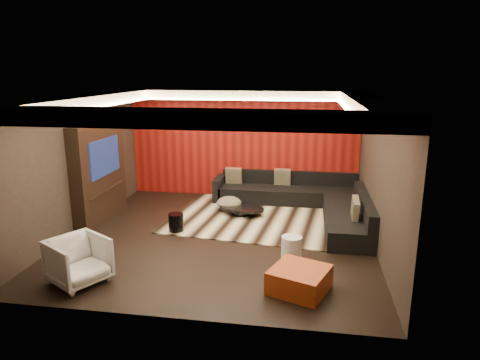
% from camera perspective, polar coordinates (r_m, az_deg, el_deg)
% --- Properties ---
extents(floor, '(6.00, 6.00, 0.02)m').
position_cam_1_polar(floor, '(8.79, -2.57, -7.60)').
color(floor, black).
rests_on(floor, ground).
extents(ceiling, '(6.00, 6.00, 0.02)m').
position_cam_1_polar(ceiling, '(8.16, -2.79, 11.08)').
color(ceiling, silver).
rests_on(ceiling, ground).
extents(wall_back, '(6.00, 0.02, 2.80)m').
position_cam_1_polar(wall_back, '(11.27, 0.41, 4.80)').
color(wall_back, black).
rests_on(wall_back, ground).
extents(wall_left, '(0.02, 6.00, 2.80)m').
position_cam_1_polar(wall_left, '(9.43, -20.90, 1.94)').
color(wall_left, black).
rests_on(wall_left, ground).
extents(wall_right, '(0.02, 6.00, 2.80)m').
position_cam_1_polar(wall_right, '(8.31, 18.12, 0.59)').
color(wall_right, black).
rests_on(wall_right, ground).
extents(red_feature_wall, '(5.98, 0.05, 2.78)m').
position_cam_1_polar(red_feature_wall, '(11.23, 0.38, 4.77)').
color(red_feature_wall, '#6B0C0A').
rests_on(red_feature_wall, ground).
extents(soffit_back, '(6.00, 0.60, 0.22)m').
position_cam_1_polar(soffit_back, '(10.82, 0.17, 11.28)').
color(soffit_back, silver).
rests_on(soffit_back, ground).
extents(soffit_front, '(6.00, 0.60, 0.22)m').
position_cam_1_polar(soffit_front, '(5.56, -8.47, 8.14)').
color(soffit_front, silver).
rests_on(soffit_front, ground).
extents(soffit_left, '(0.60, 4.80, 0.22)m').
position_cam_1_polar(soffit_left, '(9.11, -19.91, 9.84)').
color(soffit_left, silver).
rests_on(soffit_left, ground).
extents(soffit_right, '(0.60, 4.80, 0.22)m').
position_cam_1_polar(soffit_right, '(8.07, 16.63, 9.61)').
color(soffit_right, silver).
rests_on(soffit_right, ground).
extents(cove_back, '(4.80, 0.08, 0.04)m').
position_cam_1_polar(cove_back, '(10.49, -0.12, 10.69)').
color(cove_back, '#FFD899').
rests_on(cove_back, ground).
extents(cove_front, '(4.80, 0.08, 0.04)m').
position_cam_1_polar(cove_front, '(5.90, -7.46, 7.64)').
color(cove_front, '#FFD899').
rests_on(cove_front, ground).
extents(cove_left, '(0.08, 4.80, 0.04)m').
position_cam_1_polar(cove_left, '(8.96, -17.93, 9.36)').
color(cove_left, '#FFD899').
rests_on(cove_left, ground).
extents(cove_right, '(0.08, 4.80, 0.04)m').
position_cam_1_polar(cove_right, '(8.04, 14.16, 9.11)').
color(cove_right, '#FFD899').
rests_on(cove_right, ground).
extents(tv_surround, '(0.30, 2.00, 2.20)m').
position_cam_1_polar(tv_surround, '(9.93, -18.26, 0.99)').
color(tv_surround, black).
rests_on(tv_surround, ground).
extents(tv_screen, '(0.04, 1.30, 0.80)m').
position_cam_1_polar(tv_screen, '(9.79, -17.58, 2.95)').
color(tv_screen, black).
rests_on(tv_screen, ground).
extents(tv_shelf, '(0.04, 1.60, 0.04)m').
position_cam_1_polar(tv_shelf, '(9.96, -17.26, -1.28)').
color(tv_shelf, black).
rests_on(tv_shelf, ground).
extents(rug, '(4.31, 3.43, 0.02)m').
position_cam_1_polar(rug, '(9.80, 2.87, -5.10)').
color(rug, beige).
rests_on(rug, floor).
extents(coffee_table, '(1.38, 1.38, 0.19)m').
position_cam_1_polar(coffee_table, '(9.98, 0.15, -4.10)').
color(coffee_table, black).
rests_on(coffee_table, rug).
extents(drum_stool, '(0.35, 0.35, 0.37)m').
position_cam_1_polar(drum_stool, '(9.07, -8.53, -5.59)').
color(drum_stool, black).
rests_on(drum_stool, rug).
extents(striped_pouf, '(0.67, 0.67, 0.33)m').
position_cam_1_polar(striped_pouf, '(10.27, -1.48, -3.14)').
color(striped_pouf, '#BDB692').
rests_on(striped_pouf, rug).
extents(white_side_table, '(0.45, 0.45, 0.45)m').
position_cam_1_polar(white_side_table, '(7.70, 6.90, -9.09)').
color(white_side_table, silver).
rests_on(white_side_table, floor).
extents(orange_ottoman, '(1.04, 1.04, 0.36)m').
position_cam_1_polar(orange_ottoman, '(6.77, 7.93, -13.01)').
color(orange_ottoman, '#944813').
rests_on(orange_ottoman, floor).
extents(armchair, '(1.11, 1.10, 0.74)m').
position_cam_1_polar(armchair, '(7.31, -20.72, -10.04)').
color(armchair, silver).
rests_on(armchair, floor).
extents(sectional_sofa, '(3.65, 3.50, 0.75)m').
position_cam_1_polar(sectional_sofa, '(10.30, 9.03, -2.82)').
color(sectional_sofa, black).
rests_on(sectional_sofa, floor).
extents(throw_pillows, '(3.12, 2.75, 0.50)m').
position_cam_1_polar(throw_pillows, '(10.26, 6.00, -0.70)').
color(throw_pillows, tan).
rests_on(throw_pillows, sectional_sofa).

